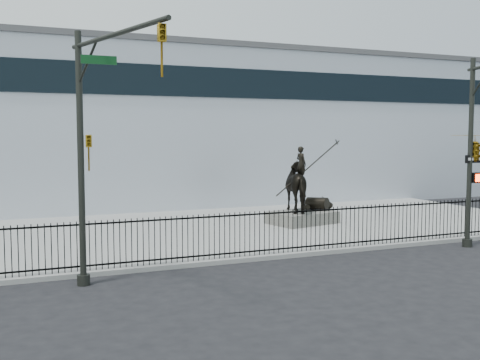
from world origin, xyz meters
name	(u,v)px	position (x,y,z in m)	size (l,w,h in m)	color
ground	(306,264)	(0.00, 0.00, 0.00)	(120.00, 120.00, 0.00)	black
plaza	(228,229)	(0.00, 7.00, 0.07)	(30.00, 12.00, 0.15)	gray
building	(154,130)	(0.00, 20.00, 4.50)	(44.00, 14.00, 9.00)	silver
picket_fence	(289,231)	(0.00, 1.25, 0.90)	(22.10, 0.10, 1.50)	black
statue_plinth	(302,217)	(3.53, 6.67, 0.42)	(2.89, 1.98, 0.54)	#504F49
equestrian_statue	(303,187)	(3.58, 6.68, 1.83)	(3.62, 2.66, 3.14)	black
traffic_signal_left	(94,141)	(-6.75, -0.62, 4.03)	(1.52, 4.84, 7.00)	black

